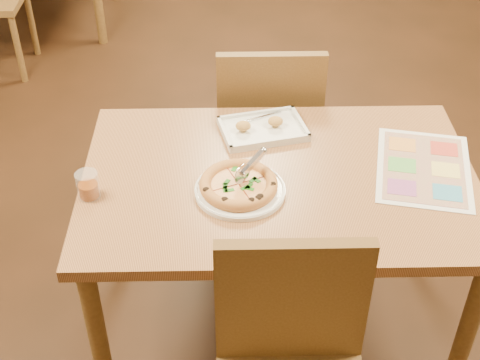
{
  "coord_description": "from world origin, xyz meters",
  "views": [
    {
      "loc": [
        -0.17,
        -1.73,
        2.07
      ],
      "look_at": [
        -0.13,
        -0.08,
        0.77
      ],
      "focal_mm": 50.0,
      "sensor_mm": 36.0,
      "label": 1
    }
  ],
  "objects_px": {
    "chair_far": "(268,116)",
    "glass_tumbler": "(88,187)",
    "dining_table": "(279,196)",
    "appetizer_tray": "(262,129)",
    "menu": "(424,168)",
    "pizza_cutter": "(250,166)",
    "plate": "(240,190)",
    "chair_near": "(292,356)",
    "pizza": "(239,185)"
  },
  "relations": [
    {
      "from": "chair_near",
      "to": "chair_far",
      "type": "bearing_deg",
      "value": 90.0
    },
    {
      "from": "chair_far",
      "to": "menu",
      "type": "relative_size",
      "value": 1.1
    },
    {
      "from": "appetizer_tray",
      "to": "glass_tumbler",
      "type": "xyz_separation_m",
      "value": [
        -0.56,
        -0.35,
        0.03
      ]
    },
    {
      "from": "chair_far",
      "to": "glass_tumbler",
      "type": "xyz_separation_m",
      "value": [
        -0.61,
        -0.69,
        0.19
      ]
    },
    {
      "from": "dining_table",
      "to": "glass_tumbler",
      "type": "height_order",
      "value": "glass_tumbler"
    },
    {
      "from": "dining_table",
      "to": "menu",
      "type": "distance_m",
      "value": 0.49
    },
    {
      "from": "chair_near",
      "to": "chair_far",
      "type": "relative_size",
      "value": 1.0
    },
    {
      "from": "dining_table",
      "to": "chair_near",
      "type": "relative_size",
      "value": 2.77
    },
    {
      "from": "dining_table",
      "to": "appetizer_tray",
      "type": "xyz_separation_m",
      "value": [
        -0.04,
        0.26,
        0.1
      ]
    },
    {
      "from": "pizza",
      "to": "glass_tumbler",
      "type": "relative_size",
      "value": 2.81
    },
    {
      "from": "chair_near",
      "to": "pizza_cutter",
      "type": "height_order",
      "value": "chair_near"
    },
    {
      "from": "chair_near",
      "to": "glass_tumbler",
      "type": "distance_m",
      "value": 0.82
    },
    {
      "from": "pizza_cutter",
      "to": "menu",
      "type": "distance_m",
      "value": 0.59
    },
    {
      "from": "pizza",
      "to": "pizza_cutter",
      "type": "xyz_separation_m",
      "value": [
        0.04,
        0.03,
        0.05
      ]
    },
    {
      "from": "plate",
      "to": "glass_tumbler",
      "type": "height_order",
      "value": "glass_tumbler"
    },
    {
      "from": "plate",
      "to": "glass_tumbler",
      "type": "relative_size",
      "value": 3.25
    },
    {
      "from": "chair_far",
      "to": "pizza_cutter",
      "type": "relative_size",
      "value": 4.45
    },
    {
      "from": "dining_table",
      "to": "pizza_cutter",
      "type": "relative_size",
      "value": 12.3
    },
    {
      "from": "menu",
      "to": "chair_far",
      "type": "bearing_deg",
      "value": 130.26
    },
    {
      "from": "chair_near",
      "to": "chair_far",
      "type": "distance_m",
      "value": 1.2
    },
    {
      "from": "chair_far",
      "to": "menu",
      "type": "xyz_separation_m",
      "value": [
        0.48,
        -0.57,
        0.16
      ]
    },
    {
      "from": "chair_near",
      "to": "pizza",
      "type": "height_order",
      "value": "chair_near"
    },
    {
      "from": "plate",
      "to": "appetizer_tray",
      "type": "relative_size",
      "value": 0.87
    },
    {
      "from": "chair_far",
      "to": "glass_tumbler",
      "type": "bearing_deg",
      "value": 48.74
    },
    {
      "from": "menu",
      "to": "appetizer_tray",
      "type": "bearing_deg",
      "value": 156.71
    },
    {
      "from": "pizza",
      "to": "appetizer_tray",
      "type": "bearing_deg",
      "value": 74.74
    },
    {
      "from": "glass_tumbler",
      "to": "menu",
      "type": "bearing_deg",
      "value": 6.41
    },
    {
      "from": "plate",
      "to": "pizza_cutter",
      "type": "distance_m",
      "value": 0.09
    },
    {
      "from": "dining_table",
      "to": "appetizer_tray",
      "type": "bearing_deg",
      "value": 99.82
    },
    {
      "from": "dining_table",
      "to": "chair_far",
      "type": "height_order",
      "value": "chair_far"
    },
    {
      "from": "pizza_cutter",
      "to": "plate",
      "type": "bearing_deg",
      "value": -178.49
    },
    {
      "from": "chair_far",
      "to": "menu",
      "type": "bearing_deg",
      "value": 130.26
    },
    {
      "from": "pizza",
      "to": "menu",
      "type": "xyz_separation_m",
      "value": [
        0.62,
        0.11,
        -0.03
      ]
    },
    {
      "from": "glass_tumbler",
      "to": "appetizer_tray",
      "type": "bearing_deg",
      "value": 31.83
    },
    {
      "from": "plate",
      "to": "menu",
      "type": "bearing_deg",
      "value": 10.42
    },
    {
      "from": "appetizer_tray",
      "to": "chair_far",
      "type": "bearing_deg",
      "value": 82.59
    },
    {
      "from": "chair_near",
      "to": "pizza_cutter",
      "type": "distance_m",
      "value": 0.61
    },
    {
      "from": "chair_near",
      "to": "plate",
      "type": "bearing_deg",
      "value": 104.29
    },
    {
      "from": "pizza",
      "to": "pizza_cutter",
      "type": "relative_size",
      "value": 2.38
    },
    {
      "from": "plate",
      "to": "menu",
      "type": "xyz_separation_m",
      "value": [
        0.62,
        0.11,
        -0.01
      ]
    },
    {
      "from": "chair_far",
      "to": "plate",
      "type": "xyz_separation_m",
      "value": [
        -0.13,
        -0.68,
        0.16
      ]
    },
    {
      "from": "chair_far",
      "to": "appetizer_tray",
      "type": "relative_size",
      "value": 1.41
    },
    {
      "from": "chair_near",
      "to": "appetizer_tray",
      "type": "xyz_separation_m",
      "value": [
        -0.04,
        0.86,
        0.17
      ]
    },
    {
      "from": "plate",
      "to": "pizza",
      "type": "distance_m",
      "value": 0.02
    },
    {
      "from": "plate",
      "to": "pizza_cutter",
      "type": "bearing_deg",
      "value": 47.46
    },
    {
      "from": "dining_table",
      "to": "chair_far",
      "type": "xyz_separation_m",
      "value": [
        -0.0,
        0.6,
        -0.07
      ]
    },
    {
      "from": "dining_table",
      "to": "menu",
      "type": "relative_size",
      "value": 3.04
    },
    {
      "from": "dining_table",
      "to": "plate",
      "type": "distance_m",
      "value": 0.18
    },
    {
      "from": "pizza_cutter",
      "to": "appetizer_tray",
      "type": "height_order",
      "value": "pizza_cutter"
    },
    {
      "from": "plate",
      "to": "pizza_cutter",
      "type": "xyz_separation_m",
      "value": [
        0.03,
        0.04,
        0.07
      ]
    }
  ]
}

